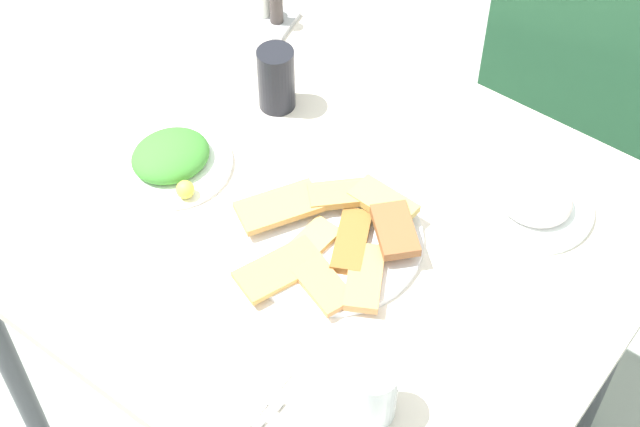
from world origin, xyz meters
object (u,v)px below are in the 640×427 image
(pide_platter, at_px, (333,238))
(salad_plate_greens, at_px, (534,201))
(soda_can, at_px, (276,79))
(drinking_glass, at_px, (373,392))
(paper_napkin, at_px, (227,385))
(fork, at_px, (218,393))
(dining_chair, at_px, (577,103))
(dining_table, at_px, (313,249))
(spoon, at_px, (235,375))
(salad_plate_rice, at_px, (171,159))
(condiment_caddy, at_px, (270,12))

(pide_platter, height_order, salad_plate_greens, salad_plate_greens)
(soda_can, height_order, drinking_glass, soda_can)
(pide_platter, distance_m, paper_napkin, 0.30)
(salad_plate_greens, relative_size, fork, 1.21)
(dining_chair, distance_m, paper_napkin, 1.13)
(dining_table, relative_size, spoon, 6.15)
(spoon, bearing_deg, dining_chair, 88.29)
(dining_table, xyz_separation_m, soda_can, (-0.21, 0.17, 0.15))
(pide_platter, xyz_separation_m, salad_plate_rice, (-0.32, -0.03, 0.00))
(drinking_glass, distance_m, fork, 0.22)
(salad_plate_rice, relative_size, drinking_glass, 2.07)
(salad_plate_greens, xyz_separation_m, salad_plate_rice, (-0.53, -0.29, 0.00))
(salad_plate_greens, xyz_separation_m, fork, (-0.18, -0.57, -0.01))
(salad_plate_greens, xyz_separation_m, condiment_caddy, (-0.64, 0.11, 0.01))
(dining_chair, height_order, paper_napkin, dining_chair)
(salad_plate_greens, distance_m, fork, 0.60)
(salad_plate_rice, bearing_deg, condiment_caddy, 105.37)
(condiment_caddy, bearing_deg, salad_plate_rice, -74.63)
(salad_plate_greens, xyz_separation_m, drinking_glass, (0.00, -0.46, 0.03))
(dining_chair, bearing_deg, drinking_glass, -81.56)
(pide_platter, distance_m, drinking_glass, 0.30)
(salad_plate_greens, height_order, fork, salad_plate_greens)
(paper_napkin, bearing_deg, condiment_caddy, 124.66)
(spoon, bearing_deg, salad_plate_greens, 71.41)
(fork, height_order, spoon, same)
(drinking_glass, height_order, spoon, drinking_glass)
(salad_plate_greens, height_order, paper_napkin, salad_plate_greens)
(fork, bearing_deg, paper_napkin, 91.69)
(soda_can, bearing_deg, pide_platter, -35.86)
(dining_table, relative_size, fork, 6.36)
(dining_chair, distance_m, pide_platter, 0.85)
(salad_plate_rice, height_order, fork, salad_plate_rice)
(pide_platter, xyz_separation_m, spoon, (0.03, -0.28, -0.01))
(soda_can, xyz_separation_m, condiment_caddy, (-0.16, 0.17, -0.03))
(dining_table, bearing_deg, condiment_caddy, 136.96)
(soda_can, relative_size, drinking_glass, 1.22)
(salad_plate_greens, distance_m, drinking_glass, 0.46)
(paper_napkin, height_order, fork, fork)
(pide_platter, xyz_separation_m, salad_plate_greens, (0.22, 0.26, 0.00))
(dining_table, xyz_separation_m, condiment_caddy, (-0.37, 0.34, 0.11))
(pide_platter, height_order, soda_can, soda_can)
(pide_platter, xyz_separation_m, soda_can, (-0.27, 0.20, 0.05))
(paper_napkin, distance_m, condiment_caddy, 0.81)
(dining_table, height_order, soda_can, soda_can)
(drinking_glass, bearing_deg, soda_can, 140.65)
(salad_plate_rice, relative_size, paper_napkin, 1.55)
(dining_table, height_order, fork, fork)
(dining_chair, height_order, salad_plate_greens, dining_chair)
(drinking_glass, distance_m, paper_napkin, 0.21)
(pide_platter, bearing_deg, soda_can, 144.14)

